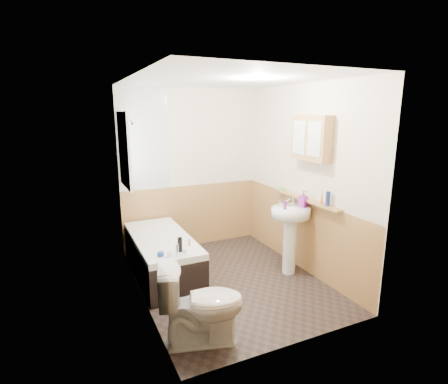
{
  "coord_description": "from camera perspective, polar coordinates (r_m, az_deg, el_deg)",
  "views": [
    {
      "loc": [
        -1.8,
        -3.75,
        2.14
      ],
      "look_at": [
        0.0,
        0.15,
        1.15
      ],
      "focal_mm": 28.0,
      "sensor_mm": 36.0,
      "label": 1
    }
  ],
  "objects": [
    {
      "name": "orange_bottle",
      "position": [
        4.33,
        -5.67,
        -8.19
      ],
      "size": [
        0.03,
        0.03,
        0.08
      ],
      "primitive_type": "cylinder",
      "rotation": [
        0.0,
        0.0,
        0.34
      ],
      "color": "orange",
      "rests_on": "bathtub"
    },
    {
      "name": "window",
      "position": [
        4.78,
        -15.89,
        6.61
      ],
      "size": [
        0.03,
        0.79,
        0.99
      ],
      "color": "white",
      "rests_on": "wall_left"
    },
    {
      "name": "black_jar",
      "position": [
        5.12,
        9.56,
        0.52
      ],
      "size": [
        0.07,
        0.07,
        0.04
      ],
      "primitive_type": "cylinder",
      "rotation": [
        0.0,
        0.0,
        -0.03
      ],
      "color": "#59C647",
      "rests_on": "pine_shelf"
    },
    {
      "name": "blue_gel",
      "position": [
        4.14,
        -7.22,
        -8.52
      ],
      "size": [
        0.05,
        0.03,
        0.18
      ],
      "primitive_type": "cube",
      "rotation": [
        0.0,
        0.0,
        -0.06
      ],
      "color": "black",
      "rests_on": "bathtub"
    },
    {
      "name": "foam_can",
      "position": [
        4.37,
        16.61,
        -1.07
      ],
      "size": [
        0.07,
        0.07,
        0.18
      ],
      "primitive_type": "cylinder",
      "rotation": [
        0.0,
        0.0,
        -0.26
      ],
      "color": "navy",
      "rests_on": "pine_shelf"
    },
    {
      "name": "tile_cladding_left",
      "position": [
        3.92,
        -13.66,
        -0.52
      ],
      "size": [
        0.01,
        2.8,
        2.5
      ],
      "primitive_type": "cube",
      "color": "white",
      "rests_on": "wall_left"
    },
    {
      "name": "wainscot_back",
      "position": [
        5.68,
        -5.25,
        -3.85
      ],
      "size": [
        2.2,
        0.01,
        1.0
      ],
      "primitive_type": "cube",
      "color": "#B38449",
      "rests_on": "wall_back"
    },
    {
      "name": "green_bottle",
      "position": [
        4.45,
        15.7,
        -0.7
      ],
      "size": [
        0.05,
        0.05,
        0.19
      ],
      "primitive_type": "cone",
      "rotation": [
        0.0,
        0.0,
        -0.33
      ],
      "color": "orange",
      "rests_on": "pine_shelf"
    },
    {
      "name": "wall_back",
      "position": [
        5.53,
        -5.48,
        3.67
      ],
      "size": [
        2.2,
        0.02,
        2.5
      ],
      "primitive_type": "cube",
      "color": "#EEE1C5",
      "rests_on": "ground"
    },
    {
      "name": "soap_bottle",
      "position": [
        4.66,
        12.78,
        -1.81
      ],
      "size": [
        0.16,
        0.24,
        0.1
      ],
      "primitive_type": "imported",
      "rotation": [
        0.0,
        0.0,
        0.31
      ],
      "color": "purple",
      "rests_on": "sink"
    },
    {
      "name": "shower_riser",
      "position": [
        4.58,
        -15.23,
        7.55
      ],
      "size": [
        0.1,
        0.07,
        1.1
      ],
      "color": "silver",
      "rests_on": "wall_left"
    },
    {
      "name": "wall_front",
      "position": [
        3.08,
        12.28,
        -4.1
      ],
      "size": [
        2.2,
        0.02,
        2.5
      ],
      "primitive_type": "cube",
      "color": "#EEE1C5",
      "rests_on": "ground"
    },
    {
      "name": "ceiling",
      "position": [
        4.17,
        0.91,
        17.94
      ],
      "size": [
        2.8,
        2.8,
        0.0
      ],
      "primitive_type": "plane",
      "rotation": [
        3.14,
        0.0,
        0.0
      ],
      "color": "white",
      "rests_on": "ground"
    },
    {
      "name": "wall_right",
      "position": [
        4.83,
        12.83,
        2.03
      ],
      "size": [
        0.02,
        2.8,
        2.5
      ],
      "primitive_type": "cube",
      "color": "#EEE1C5",
      "rests_on": "ground"
    },
    {
      "name": "wainscot_right",
      "position": [
        5.01,
        12.19,
        -6.44
      ],
      "size": [
        0.01,
        2.8,
        1.0
      ],
      "primitive_type": "cube",
      "color": "#B38449",
      "rests_on": "wall_right"
    },
    {
      "name": "wainscot_front",
      "position": [
        3.39,
        11.42,
        -16.22
      ],
      "size": [
        2.2,
        0.01,
        1.0
      ],
      "primitive_type": "cube",
      "color": "#B38449",
      "rests_on": "wall_front"
    },
    {
      "name": "pine_shelf",
      "position": [
        4.72,
        13.05,
        -1.13
      ],
      "size": [
        0.1,
        1.3,
        0.03
      ],
      "primitive_type": "cube",
      "color": "#B38449",
      "rests_on": "wall_right"
    },
    {
      "name": "clear_bottle",
      "position": [
        4.49,
        9.94,
        -2.14
      ],
      "size": [
        0.04,
        0.04,
        0.11
      ],
      "primitive_type": "cylinder",
      "rotation": [
        0.0,
        0.0,
        -0.03
      ],
      "color": "purple",
      "rests_on": "sink"
    },
    {
      "name": "toilet",
      "position": [
        3.42,
        -3.67,
        -17.82
      ],
      "size": [
        0.89,
        0.64,
        0.78
      ],
      "primitive_type": "imported",
      "rotation": [
        0.0,
        0.0,
        1.3
      ],
      "color": "white",
      "rests_on": "floor"
    },
    {
      "name": "sink",
      "position": [
        4.72,
        10.79,
        -5.53
      ],
      "size": [
        0.54,
        0.44,
        1.04
      ],
      "rotation": [
        0.0,
        0.0,
        -0.02
      ],
      "color": "white",
      "rests_on": "floor"
    },
    {
      "name": "medicine_cabinet",
      "position": [
        4.51,
        14.04,
        8.53
      ],
      "size": [
        0.16,
        0.62,
        0.56
      ],
      "color": "#B38449",
      "rests_on": "wall_right"
    },
    {
      "name": "cream_jar",
      "position": [
        4.08,
        -10.31,
        -9.94
      ],
      "size": [
        0.09,
        0.09,
        0.05
      ],
      "primitive_type": "cylinder",
      "rotation": [
        0.0,
        0.0,
        -0.3
      ],
      "color": "#19339E",
      "rests_on": "bathtub"
    },
    {
      "name": "wall_left",
      "position": [
        3.91,
        -13.98,
        -0.55
      ],
      "size": [
        0.02,
        2.8,
        2.5
      ],
      "primitive_type": "cube",
      "color": "#EEE1C5",
      "rests_on": "ground"
    },
    {
      "name": "tile_return_back",
      "position": [
        5.26,
        -13.06,
        8.4
      ],
      "size": [
        0.75,
        0.01,
        1.5
      ],
      "primitive_type": "cube",
      "color": "white",
      "rests_on": "wall_back"
    },
    {
      "name": "floor",
      "position": [
        4.67,
        0.79,
        -14.26
      ],
      "size": [
        2.8,
        2.8,
        0.0
      ],
      "primitive_type": "plane",
      "color": "black",
      "rests_on": "ground"
    },
    {
      "name": "bathtub",
      "position": [
        4.79,
        -10.07,
        -10.06
      ],
      "size": [
        0.7,
        1.59,
        0.68
      ],
      "color": "black",
      "rests_on": "floor"
    }
  ]
}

